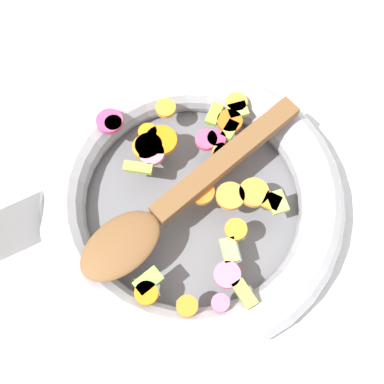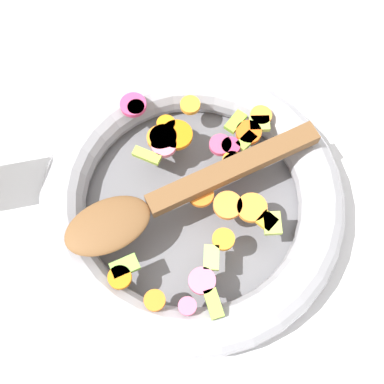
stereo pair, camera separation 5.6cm
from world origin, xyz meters
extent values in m
plane|color=silver|center=(0.00, 0.00, 0.00)|extent=(4.00, 4.00, 0.00)
cylinder|color=slate|center=(0.00, 0.00, 0.01)|extent=(0.28, 0.28, 0.01)
torus|color=#9E9EA5|center=(0.00, 0.00, 0.03)|extent=(0.33, 0.33, 0.05)
cylinder|color=orange|center=(0.03, 0.11, 0.05)|extent=(0.03, 0.03, 0.01)
cylinder|color=orange|center=(-0.03, -0.09, 0.05)|extent=(0.04, 0.04, 0.01)
cylinder|color=orange|center=(-0.01, 0.12, 0.05)|extent=(0.03, 0.03, 0.01)
cylinder|color=orange|center=(0.05, 0.06, 0.05)|extent=(0.02, 0.02, 0.01)
cylinder|color=orange|center=(-0.03, -0.05, 0.05)|extent=(0.03, 0.03, 0.01)
cylinder|color=orange|center=(-0.06, -0.01, 0.05)|extent=(0.04, 0.04, 0.01)
cylinder|color=orange|center=(0.06, -0.04, 0.05)|extent=(0.04, 0.04, 0.01)
cylinder|color=orange|center=(-0.05, 0.04, 0.05)|extent=(0.03, 0.03, 0.01)
cylinder|color=orange|center=(-0.01, 0.00, 0.05)|extent=(0.03, 0.03, 0.01)
cylinder|color=orange|center=(-0.03, -0.11, 0.05)|extent=(0.03, 0.03, 0.01)
cylinder|color=orange|center=(0.04, -0.05, 0.05)|extent=(0.05, 0.05, 0.01)
cylinder|color=orange|center=(-0.04, 0.00, 0.05)|extent=(0.03, 0.03, 0.01)
cylinder|color=orange|center=(0.06, -0.06, 0.05)|extent=(0.03, 0.03, 0.01)
cylinder|color=orange|center=(0.04, -0.09, 0.05)|extent=(0.03, 0.03, 0.01)
cube|color=#97BB3F|center=(-0.03, -0.08, 0.05)|extent=(0.02, 0.03, 0.01)
cube|color=#7FB946|center=(0.03, 0.10, 0.05)|extent=(0.03, 0.03, 0.01)
cube|color=#A2C042|center=(0.06, -0.02, 0.05)|extent=(0.03, 0.01, 0.01)
cube|color=#AFDA60|center=(-0.05, 0.06, 0.05)|extent=(0.02, 0.03, 0.01)
cube|color=#84BD36|center=(-0.01, -0.09, 0.05)|extent=(0.02, 0.03, 0.01)
cube|color=#96BC45|center=(-0.07, 0.10, 0.05)|extent=(0.03, 0.03, 0.01)
cube|color=#ADC553|center=(-0.09, 0.00, 0.05)|extent=(0.03, 0.03, 0.01)
cube|color=#B5CC53|center=(-0.04, -0.10, 0.05)|extent=(0.03, 0.03, 0.01)
cylinder|color=#DB3E72|center=(0.10, -0.07, 0.05)|extent=(0.03, 0.03, 0.01)
cylinder|color=#E86389|center=(-0.04, 0.11, 0.05)|extent=(0.02, 0.02, 0.01)
cylinder|color=#E45470|center=(-0.03, -0.04, 0.05)|extent=(0.03, 0.03, 0.01)
cylinder|color=#C93B6C|center=(-0.02, -0.06, 0.05)|extent=(0.03, 0.03, 0.01)
cylinder|color=#CF517C|center=(0.05, -0.05, 0.05)|extent=(0.04, 0.04, 0.01)
cylinder|color=pink|center=(-0.05, 0.08, 0.05)|extent=(0.03, 0.03, 0.01)
cylinder|color=#DA2E6E|center=(0.10, -0.07, 0.05)|extent=(0.03, 0.03, 0.01)
cylinder|color=pink|center=(0.05, -0.04, 0.05)|extent=(0.04, 0.04, 0.01)
cylinder|color=#D24871|center=(-0.01, -0.06, 0.05)|extent=(0.03, 0.03, 0.01)
cylinder|color=#E7577A|center=(0.04, 0.05, 0.05)|extent=(0.02, 0.02, 0.01)
cube|color=gold|center=(-0.08, 0.00, 0.05)|extent=(0.02, 0.02, 0.01)
cube|color=brown|center=(-0.03, -0.04, 0.06)|extent=(0.14, 0.16, 0.01)
ellipsoid|color=brown|center=(0.06, 0.07, 0.06)|extent=(0.10, 0.10, 0.01)
camera|label=1|loc=(-0.03, 0.21, 0.57)|focal=50.00mm
camera|label=2|loc=(-0.08, 0.19, 0.57)|focal=50.00mm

